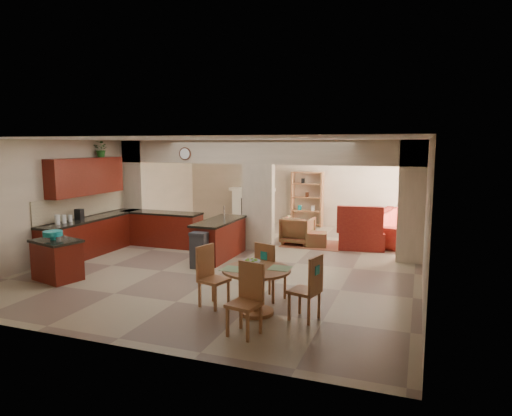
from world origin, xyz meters
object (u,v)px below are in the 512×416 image
(armchair, at_px, (298,230))
(sofa, at_px, (397,226))
(kitchen_island, at_px, (57,260))
(dining_table, at_px, (256,284))

(armchair, bearing_deg, sofa, -148.09)
(sofa, bearing_deg, kitchen_island, 144.51)
(kitchen_island, xyz_separation_m, sofa, (6.19, 6.27, 0.01))
(kitchen_island, relative_size, dining_table, 1.00)
(kitchen_island, height_order, sofa, sofa)
(dining_table, xyz_separation_m, sofa, (1.81, 6.65, -0.08))
(kitchen_island, bearing_deg, dining_table, 10.39)
(kitchen_island, bearing_deg, armchair, 68.57)
(kitchen_island, distance_m, dining_table, 4.40)
(kitchen_island, xyz_separation_m, armchair, (3.66, 4.89, -0.04))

